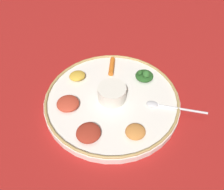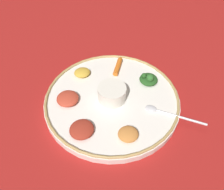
% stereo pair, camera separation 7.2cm
% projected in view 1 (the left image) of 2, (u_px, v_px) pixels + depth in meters
% --- Properties ---
extents(ground_plane, '(2.40, 2.40, 0.00)m').
position_uv_depth(ground_plane, '(112.00, 103.00, 0.75)').
color(ground_plane, maroon).
extents(platter, '(0.41, 0.41, 0.02)m').
position_uv_depth(platter, '(112.00, 101.00, 0.74)').
color(platter, white).
rests_on(platter, ground_plane).
extents(platter_rim, '(0.40, 0.40, 0.01)m').
position_uv_depth(platter_rim, '(112.00, 98.00, 0.73)').
color(platter_rim, tan).
rests_on(platter_rim, platter).
extents(center_bowl, '(0.08, 0.08, 0.05)m').
position_uv_depth(center_bowl, '(112.00, 93.00, 0.72)').
color(center_bowl, silver).
rests_on(center_bowl, platter).
extents(spoon, '(0.15, 0.12, 0.01)m').
position_uv_depth(spoon, '(167.00, 106.00, 0.71)').
color(spoon, silver).
rests_on(spoon, platter).
extents(greens_pile, '(0.08, 0.08, 0.04)m').
position_uv_depth(greens_pile, '(145.00, 76.00, 0.78)').
color(greens_pile, '#23511E').
rests_on(greens_pile, platter).
extents(carrot_near_spoon, '(0.08, 0.08, 0.02)m').
position_uv_depth(carrot_near_spoon, '(112.00, 65.00, 0.82)').
color(carrot_near_spoon, orange).
rests_on(carrot_near_spoon, platter).
extents(mound_beet, '(0.09, 0.09, 0.02)m').
position_uv_depth(mound_beet, '(88.00, 133.00, 0.64)').
color(mound_beet, maroon).
rests_on(mound_beet, platter).
extents(mound_squash, '(0.07, 0.07, 0.02)m').
position_uv_depth(mound_squash, '(135.00, 132.00, 0.64)').
color(mound_squash, '#C67A38').
rests_on(mound_squash, platter).
extents(mound_lentil_yellow, '(0.06, 0.06, 0.02)m').
position_uv_depth(mound_lentil_yellow, '(77.00, 76.00, 0.79)').
color(mound_lentil_yellow, gold).
rests_on(mound_lentil_yellow, platter).
extents(mound_berbere_red, '(0.08, 0.08, 0.02)m').
position_uv_depth(mound_berbere_red, '(68.00, 104.00, 0.70)').
color(mound_berbere_red, '#B73D28').
rests_on(mound_berbere_red, platter).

